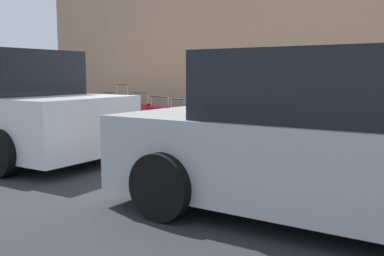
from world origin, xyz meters
TOP-DOWN VIEW (x-y plane):
  - ground_plane at (0.00, 0.00)m, footprint 40.00×40.00m
  - sidewalk_curb at (0.00, -2.50)m, footprint 18.00×5.00m
  - suitcase_olive_0 at (-2.77, -0.55)m, footprint 0.48×0.28m
  - suitcase_maroon_1 at (-2.31, -0.63)m, footprint 0.39×0.23m
  - suitcase_red_2 at (-1.86, -0.52)m, footprint 0.43×0.24m
  - suitcase_silver_3 at (-1.37, -0.54)m, footprint 0.48×0.22m
  - suitcase_teal_4 at (-0.90, -0.57)m, footprint 0.37×0.25m
  - suitcase_black_5 at (-0.43, -0.67)m, footprint 0.50×0.20m
  - suitcase_navy_6 at (0.12, -0.55)m, footprint 0.50×0.19m
  - suitcase_olive_7 at (0.58, -0.57)m, footprint 0.35×0.21m
  - suitcase_maroon_8 at (1.05, -0.62)m, footprint 0.51×0.27m
  - suitcase_red_9 at (1.59, -0.65)m, footprint 0.48×0.20m
  - suitcase_silver_10 at (2.04, -0.61)m, footprint 0.35×0.27m
  - suitcase_teal_11 at (2.44, -0.62)m, footprint 0.37×0.21m
  - fire_hydrant at (3.13, -0.59)m, footprint 0.39×0.21m
  - bollard_post at (3.90, -0.44)m, footprint 0.13×0.13m
  - parked_car_silver_0 at (-3.09, 1.86)m, footprint 4.27×2.15m

SIDE VIEW (x-z plane):
  - ground_plane at x=0.00m, z-range 0.00..0.00m
  - sidewalk_curb at x=0.00m, z-range 0.00..0.14m
  - suitcase_olive_7 at x=0.58m, z-range 0.01..0.78m
  - suitcase_black_5 at x=-0.43m, z-range 0.02..0.82m
  - suitcase_maroon_8 at x=1.05m, z-range 0.04..0.84m
  - suitcase_silver_3 at x=-1.37m, z-range 0.03..0.87m
  - suitcase_red_9 at x=1.59m, z-range 0.02..0.89m
  - suitcase_navy_6 at x=0.12m, z-range 0.01..0.93m
  - suitcase_teal_11 at x=2.44m, z-range 0.04..0.90m
  - suitcase_silver_10 at x=2.04m, z-range -0.02..1.00m
  - suitcase_teal_4 at x=-0.90m, z-range 0.00..1.00m
  - suitcase_red_2 at x=-1.86m, z-range -0.01..1.03m
  - suitcase_maroon_1 at x=-2.31m, z-range -0.02..1.05m
  - suitcase_olive_0 at x=-2.77m, z-range 0.02..1.02m
  - fire_hydrant at x=3.13m, z-range 0.16..0.89m
  - bollard_post at x=3.90m, z-range 0.14..1.05m
  - parked_car_silver_0 at x=-3.09m, z-range -0.05..1.52m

